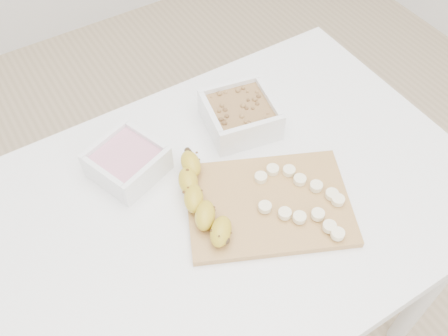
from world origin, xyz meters
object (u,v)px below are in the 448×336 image
bowl_yogurt (127,161)px  cutting_board (268,204)px  table (231,222)px  bowl_granola (240,114)px  banana (202,199)px

bowl_yogurt → cutting_board: size_ratio=0.53×
table → bowl_granola: size_ratio=5.75×
bowl_granola → banana: bearing=-140.6°
table → bowl_yogurt: (-0.15, 0.17, 0.13)m
cutting_board → banana: 0.13m
table → bowl_granola: bearing=52.5°
bowl_yogurt → cutting_board: (0.20, -0.23, -0.02)m
bowl_granola → table: bearing=-127.5°
table → cutting_board: cutting_board is taller
table → bowl_granola: 0.24m
bowl_granola → cutting_board: bearing=-108.4°
bowl_granola → banana: bowl_granola is taller
bowl_granola → banana: size_ratio=0.78×
bowl_granola → cutting_board: size_ratio=0.55×
bowl_granola → banana: (-0.18, -0.15, -0.00)m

